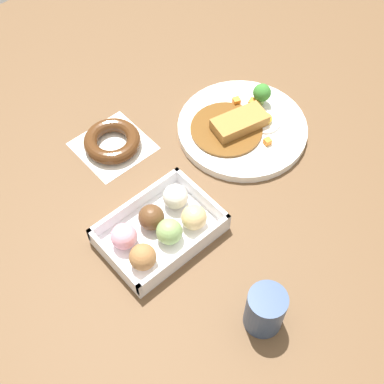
% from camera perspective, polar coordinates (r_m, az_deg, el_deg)
% --- Properties ---
extents(ground_plane, '(1.60, 1.60, 0.00)m').
position_cam_1_polar(ground_plane, '(1.03, 3.59, 1.33)').
color(ground_plane, brown).
extents(curry_plate, '(0.27, 0.27, 0.07)m').
position_cam_1_polar(curry_plate, '(1.11, 5.48, 7.14)').
color(curry_plate, white).
rests_on(curry_plate, ground_plane).
extents(donut_box, '(0.21, 0.15, 0.06)m').
position_cam_1_polar(donut_box, '(0.94, -3.53, -3.98)').
color(donut_box, white).
rests_on(donut_box, ground_plane).
extents(chocolate_ring_donut, '(0.14, 0.14, 0.03)m').
position_cam_1_polar(chocolate_ring_donut, '(1.09, -8.71, 5.48)').
color(chocolate_ring_donut, white).
rests_on(chocolate_ring_donut, ground_plane).
extents(coffee_mug, '(0.06, 0.06, 0.09)m').
position_cam_1_polar(coffee_mug, '(0.86, 7.98, -12.65)').
color(coffee_mug, '#33476B').
rests_on(coffee_mug, ground_plane).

